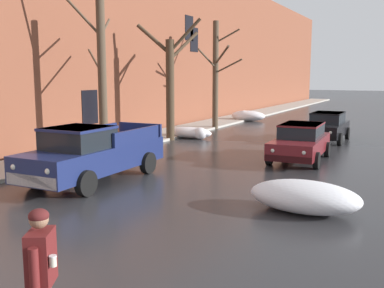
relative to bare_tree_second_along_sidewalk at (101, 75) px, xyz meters
The scene contains 13 objects.
left_sidewalk_slab 8.14m from the bare_tree_second_along_sidewalk, 98.80° to the left, with size 2.54×80.00×0.12m, color #A8A399.
brick_townhouse_facade 8.18m from the bare_tree_second_along_sidewalk, 111.54° to the left, with size 0.63×80.00×10.55m.
snow_bank_near_corner_left 7.04m from the bare_tree_second_along_sidewalk, 84.41° to the left, with size 2.57×1.07×0.61m.
snow_bank_along_left_kerb 10.05m from the bare_tree_second_along_sidewalk, 22.15° to the right, with size 2.66×1.45×0.77m.
snow_bank_mid_block_left 16.41m from the bare_tree_second_along_sidewalk, 89.71° to the left, with size 2.53×1.37×0.76m.
bare_tree_second_along_sidewalk is the anchor object (origin of this frame).
bare_tree_mid_block 5.33m from the bare_tree_second_along_sidewalk, 89.51° to the left, with size 3.07×2.59×6.02m.
bare_tree_far_down_block 10.68m from the bare_tree_second_along_sidewalk, 89.49° to the left, with size 2.65×3.12×6.47m.
pickup_truck_darkblue_approaching_near_lane 4.90m from the bare_tree_second_along_sidewalk, 55.56° to the right, with size 2.19×5.34×1.76m.
sedan_maroon_parked_kerbside_close 8.19m from the bare_tree_second_along_sidewalk, 21.41° to the left, with size 2.02×4.30×1.42m.
sedan_black_parked_kerbside_mid 11.52m from the bare_tree_second_along_sidewalk, 50.59° to the left, with size 1.88×4.04×1.42m.
pedestrian_with_coffee 13.16m from the bare_tree_second_along_sidewalk, 54.23° to the right, with size 0.51×0.60×1.76m.
fire_hydrant 4.38m from the bare_tree_second_along_sidewalk, 73.73° to the right, with size 0.42×0.22×0.71m.
Camera 1 is at (6.59, -3.38, 3.25)m, focal length 41.47 mm.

